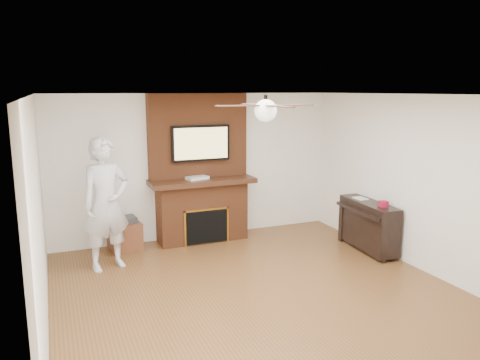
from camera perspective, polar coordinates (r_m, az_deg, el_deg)
name	(u,v)px	position (r m, az deg, el deg)	size (l,w,h in m)	color
room_shell	(265,201)	(5.62, 3.03, -2.52)	(5.36, 5.86, 2.86)	brown
fireplace	(201,183)	(8.00, -4.83, -0.35)	(1.78, 0.64, 2.50)	brown
tv	(201,143)	(7.85, -4.81, 4.50)	(1.00, 0.08, 0.60)	black
ceiling_fan	(266,110)	(5.47, 3.14, 8.56)	(1.21, 1.21, 0.31)	black
person	(106,204)	(6.93, -16.01, -2.85)	(0.70, 0.47, 1.91)	silver
side_table	(125,235)	(7.83, -13.87, -6.49)	(0.53, 0.53, 0.55)	#552B18
piano	(368,224)	(7.82, 15.34, -5.25)	(0.53, 1.25, 0.89)	black
cable_box	(197,178)	(7.86, -5.24, 0.26)	(0.36, 0.21, 0.05)	silver
candle_orange	(193,240)	(7.99, -5.70, -7.25)	(0.08, 0.08, 0.14)	orange
candle_green	(203,239)	(8.08, -4.58, -7.22)	(0.07, 0.07, 0.09)	#466E2C
candle_cream	(212,239)	(8.04, -3.45, -7.20)	(0.08, 0.08, 0.11)	#F9E5C6
candle_blue	(211,240)	(8.05, -3.50, -7.26)	(0.06, 0.06, 0.09)	#35609F
candle_green_extra	(213,238)	(8.13, -3.35, -7.08)	(0.07, 0.07, 0.09)	#2F7560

